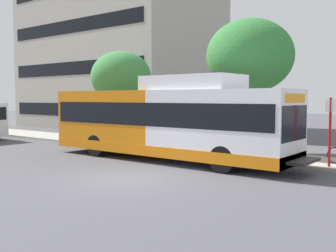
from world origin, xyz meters
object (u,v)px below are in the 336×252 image
Objects in this scene: transit_bus at (166,121)px; bus_stop_sign_pole at (330,127)px; street_tree_near_stop at (250,56)px; street_tree_mid_block at (121,77)px.

transit_bus reaches higher than bus_stop_sign_pole.
bus_stop_sign_pole is at bearing -73.91° from transit_bus.
street_tree_near_stop is (4.09, -1.92, 3.03)m from transit_bus.
street_tree_mid_block reaches higher than bus_stop_sign_pole.
bus_stop_sign_pole is at bearing -98.76° from street_tree_mid_block.
bus_stop_sign_pole is (1.84, -6.38, -0.05)m from transit_bus.
street_tree_near_stop is (2.25, 4.46, 3.09)m from bus_stop_sign_pole.
bus_stop_sign_pole is 13.26m from street_tree_mid_block.
street_tree_mid_block is (-0.26, 8.44, -0.75)m from street_tree_near_stop.
transit_bus is 7.90m from street_tree_mid_block.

